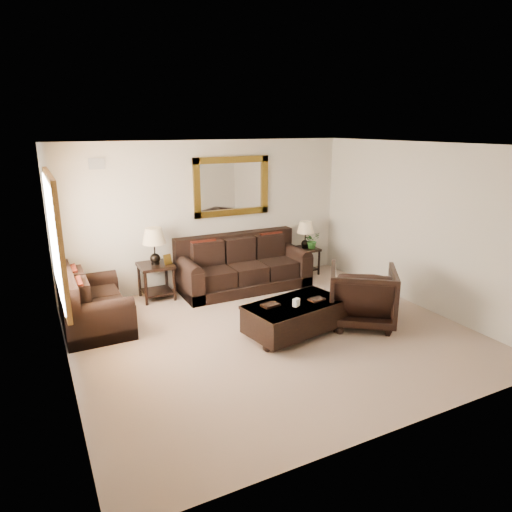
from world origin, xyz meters
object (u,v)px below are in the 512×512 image
end_table_left (155,253)px  end_table_right (305,240)px  armchair (362,293)px  loveseat (90,306)px  coffee_table (295,315)px  sofa (242,269)px

end_table_left → end_table_right: end_table_left is taller
armchair → loveseat: bearing=11.8°
loveseat → coffee_table: loveseat is taller
loveseat → end_table_right: (4.29, 0.75, 0.39)m
sofa → coffee_table: bearing=-94.8°
sofa → end_table_right: 1.55m
sofa → armchair: armchair is taller
sofa → end_table_left: size_ratio=1.88×
armchair → coffee_table: bearing=31.2°
sofa → end_table_left: end_table_left is taller
end_table_left → armchair: 3.54m
end_table_right → armchair: size_ratio=1.10×
loveseat → coffee_table: bearing=-122.0°
end_table_left → end_table_right: (3.09, 0.04, -0.12)m
sofa → loveseat: bearing=-168.6°
sofa → loveseat: 2.85m
sofa → end_table_left: bearing=174.9°
end_table_left → armchair: (2.53, -2.45, -0.33)m
loveseat → end_table_left: bearing=-59.5°
loveseat → armchair: 4.12m
end_table_left → sofa: bearing=-5.1°
coffee_table → end_table_left: bearing=110.9°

